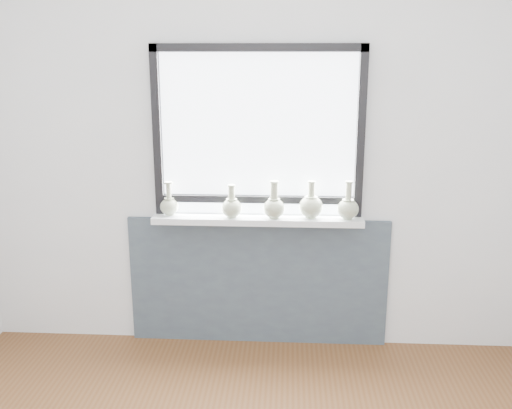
# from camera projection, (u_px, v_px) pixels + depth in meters

# --- Properties ---
(back_wall) EXTENTS (3.60, 0.02, 2.60)m
(back_wall) POSITION_uv_depth(u_px,v_px,m) (258.00, 151.00, 3.57)
(back_wall) COLOR silver
(back_wall) RESTS_ON ground
(apron_panel) EXTENTS (1.70, 0.03, 0.86)m
(apron_panel) POSITION_uv_depth(u_px,v_px,m) (258.00, 282.00, 3.77)
(apron_panel) COLOR #3E4F59
(apron_panel) RESTS_ON ground
(windowsill) EXTENTS (1.32, 0.18, 0.04)m
(windowsill) POSITION_uv_depth(u_px,v_px,m) (257.00, 219.00, 3.59)
(windowsill) COLOR silver
(windowsill) RESTS_ON apron_panel
(window) EXTENTS (1.30, 0.06, 1.05)m
(window) POSITION_uv_depth(u_px,v_px,m) (258.00, 129.00, 3.50)
(window) COLOR black
(window) RESTS_ON windowsill
(vase_a) EXTENTS (0.12, 0.12, 0.21)m
(vase_a) POSITION_uv_depth(u_px,v_px,m) (169.00, 205.00, 3.60)
(vase_a) COLOR #AAB494
(vase_a) RESTS_ON windowsill
(vase_b) EXTENTS (0.13, 0.13, 0.21)m
(vase_b) POSITION_uv_depth(u_px,v_px,m) (232.00, 206.00, 3.55)
(vase_b) COLOR #AAB494
(vase_b) RESTS_ON windowsill
(vase_c) EXTENTS (0.13, 0.13, 0.24)m
(vase_c) POSITION_uv_depth(u_px,v_px,m) (274.00, 206.00, 3.53)
(vase_c) COLOR #AAB494
(vase_c) RESTS_ON windowsill
(vase_d) EXTENTS (0.15, 0.15, 0.23)m
(vase_d) POSITION_uv_depth(u_px,v_px,m) (311.00, 206.00, 3.54)
(vase_d) COLOR #AAB494
(vase_d) RESTS_ON windowsill
(vase_e) EXTENTS (0.13, 0.13, 0.24)m
(vase_e) POSITION_uv_depth(u_px,v_px,m) (348.00, 207.00, 3.51)
(vase_e) COLOR #AAB494
(vase_e) RESTS_ON windowsill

